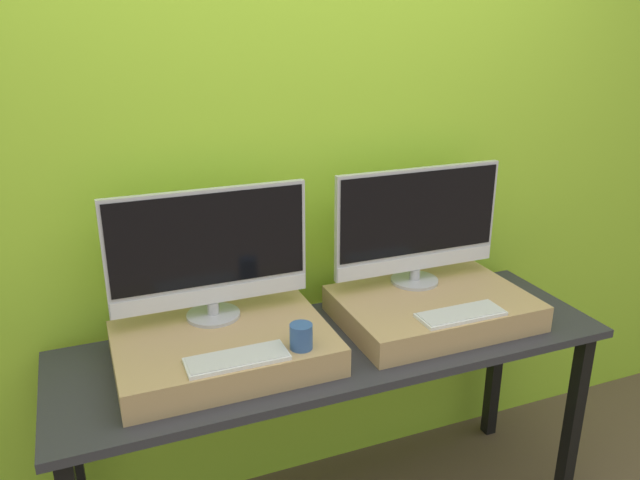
% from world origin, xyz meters
% --- Properties ---
extents(wall_back, '(8.00, 0.04, 2.60)m').
position_xyz_m(wall_back, '(0.00, 0.68, 1.30)').
color(wall_back, '#9ED12D').
rests_on(wall_back, ground_plane).
extents(workbench, '(1.92, 0.61, 0.80)m').
position_xyz_m(workbench, '(0.00, 0.30, 0.71)').
color(workbench, '#2D2D33').
rests_on(workbench, ground_plane).
extents(wooden_riser_left, '(0.69, 0.48, 0.10)m').
position_xyz_m(wooden_riser_left, '(-0.39, 0.31, 0.85)').
color(wooden_riser_left, tan).
rests_on(wooden_riser_left, workbench).
extents(monitor_left, '(0.67, 0.18, 0.45)m').
position_xyz_m(monitor_left, '(-0.39, 0.45, 1.13)').
color(monitor_left, '#B2B2B7').
rests_on(monitor_left, wooden_riser_left).
extents(keyboard_left, '(0.31, 0.12, 0.01)m').
position_xyz_m(keyboard_left, '(-0.39, 0.14, 0.90)').
color(keyboard_left, silver).
rests_on(keyboard_left, wooden_riser_left).
extents(mug, '(0.07, 0.07, 0.08)m').
position_xyz_m(mug, '(-0.19, 0.14, 0.94)').
color(mug, '#335693').
rests_on(mug, wooden_riser_left).
extents(wooden_riser_right, '(0.69, 0.48, 0.10)m').
position_xyz_m(wooden_riser_right, '(0.39, 0.31, 0.85)').
color(wooden_riser_right, tan).
rests_on(wooden_riser_right, workbench).
extents(monitor_right, '(0.67, 0.18, 0.45)m').
position_xyz_m(monitor_right, '(0.39, 0.45, 1.13)').
color(monitor_right, '#B2B2B7').
rests_on(monitor_right, wooden_riser_right).
extents(keyboard_right, '(0.31, 0.12, 0.01)m').
position_xyz_m(keyboard_right, '(0.39, 0.14, 0.90)').
color(keyboard_right, silver).
rests_on(keyboard_right, wooden_riser_right).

